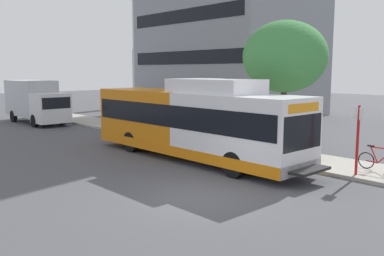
{
  "coord_description": "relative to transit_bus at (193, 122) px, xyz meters",
  "views": [
    {
      "loc": [
        -8.82,
        -9.33,
        4.0
      ],
      "look_at": [
        2.88,
        3.42,
        1.6
      ],
      "focal_mm": 38.8,
      "sensor_mm": 36.0,
      "label": 1
    }
  ],
  "objects": [
    {
      "name": "box_truck_background",
      "position": [
        -0.03,
        17.66,
        0.04
      ],
      "size": [
        2.32,
        7.01,
        3.25
      ],
      "color": "silver",
      "rests_on": "ground"
    },
    {
      "name": "street_tree_near_stop",
      "position": [
        4.2,
        -1.92,
        2.94
      ],
      "size": [
        4.01,
        4.01,
        6.22
      ],
      "color": "#4C3823",
      "rests_on": "sidewalk_curb"
    },
    {
      "name": "sidewalk_curb",
      "position": [
        3.23,
        1.66,
        -1.63
      ],
      "size": [
        3.0,
        56.0,
        0.14
      ],
      "primitive_type": "cube",
      "color": "#A8A399",
      "rests_on": "ground"
    },
    {
      "name": "lattice_comm_tower",
      "position": [
        14.05,
        24.22,
        7.45
      ],
      "size": [
        1.1,
        1.1,
        27.64
      ],
      "color": "#B7B7BC",
      "rests_on": "ground"
    },
    {
      "name": "transit_bus",
      "position": [
        0.0,
        0.0,
        0.0
      ],
      "size": [
        2.58,
        12.25,
        3.65
      ],
      "color": "white",
      "rests_on": "ground"
    },
    {
      "name": "bus_stop_sign_pole",
      "position": [
        2.16,
        -6.67,
        -0.05
      ],
      "size": [
        0.1,
        0.36,
        2.6
      ],
      "color": "red",
      "rests_on": "sidewalk_curb"
    },
    {
      "name": "bicycle_parked",
      "position": [
        3.39,
        -7.04,
        -1.14
      ],
      "size": [
        0.52,
        1.76,
        1.02
      ],
      "color": "black",
      "rests_on": "sidewalk_curb"
    },
    {
      "name": "ground_plane",
      "position": [
        -3.77,
        3.66,
        -1.7
      ],
      "size": [
        120.0,
        120.0,
        0.0
      ],
      "primitive_type": "plane",
      "color": "#4C4C51"
    }
  ]
}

